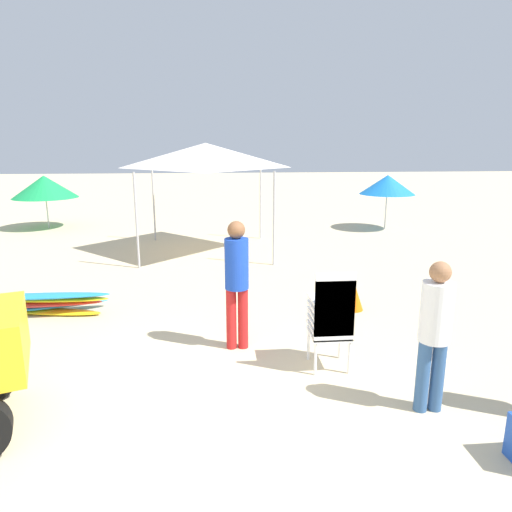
# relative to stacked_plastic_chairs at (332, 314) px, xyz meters

# --- Properties ---
(ground) EXTENTS (80.00, 80.00, 0.00)m
(ground) POSITION_rel_stacked_plastic_chairs_xyz_m (-1.60, -0.88, -0.74)
(ground) COLOR beige
(stacked_plastic_chairs) EXTENTS (0.48, 0.48, 1.29)m
(stacked_plastic_chairs) POSITION_rel_stacked_plastic_chairs_xyz_m (0.00, 0.00, 0.00)
(stacked_plastic_chairs) COLOR white
(stacked_plastic_chairs) RESTS_ON ground
(surfboard_pile) EXTENTS (2.49, 0.73, 0.40)m
(surfboard_pile) POSITION_rel_stacked_plastic_chairs_xyz_m (-4.30, 2.28, -0.54)
(surfboard_pile) COLOR yellow
(surfboard_pile) RESTS_ON ground
(lifeguard_near_left) EXTENTS (0.32, 0.32, 1.77)m
(lifeguard_near_left) POSITION_rel_stacked_plastic_chairs_xyz_m (-1.11, 0.75, 0.28)
(lifeguard_near_left) COLOR red
(lifeguard_near_left) RESTS_ON ground
(lifeguard_near_right) EXTENTS (0.32, 0.32, 1.63)m
(lifeguard_near_right) POSITION_rel_stacked_plastic_chairs_xyz_m (0.81, -0.96, 0.19)
(lifeguard_near_right) COLOR #33598C
(lifeguard_near_right) RESTS_ON ground
(popup_canopy) EXTENTS (3.12, 3.12, 2.76)m
(popup_canopy) POSITION_rel_stacked_plastic_chairs_xyz_m (-1.58, 6.67, 1.70)
(popup_canopy) COLOR #B2B2B7
(popup_canopy) RESTS_ON ground
(beach_umbrella_left) EXTENTS (2.07, 2.07, 1.73)m
(beach_umbrella_left) POSITION_rel_stacked_plastic_chairs_xyz_m (-6.89, 10.52, 0.63)
(beach_umbrella_left) COLOR beige
(beach_umbrella_left) RESTS_ON ground
(beach_umbrella_far) EXTENTS (1.76, 1.76, 1.76)m
(beach_umbrella_far) POSITION_rel_stacked_plastic_chairs_xyz_m (4.17, 9.33, 0.71)
(beach_umbrella_far) COLOR beige
(beach_umbrella_far) RESTS_ON ground
(traffic_cone_near) EXTENTS (0.36, 0.36, 0.52)m
(traffic_cone_near) POSITION_rel_stacked_plastic_chairs_xyz_m (0.91, 2.08, -0.49)
(traffic_cone_near) COLOR orange
(traffic_cone_near) RESTS_ON ground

